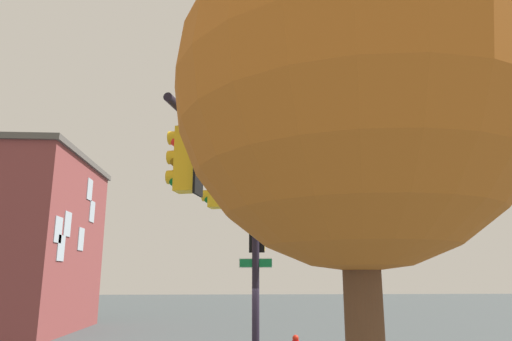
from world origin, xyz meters
The scene contains 3 objects.
signal_pole_assembly centered at (2.01, -0.57, 4.29)m, with size 6.90×2.27×6.28m.
tree_near centered at (8.56, 0.45, 4.59)m, with size 3.50×3.50×6.37m.
brick_building centered at (-12.24, -12.14, 4.60)m, with size 9.38×7.31×9.18m.
Camera 1 is at (12.70, -0.76, 2.84)m, focal length 31.93 mm.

